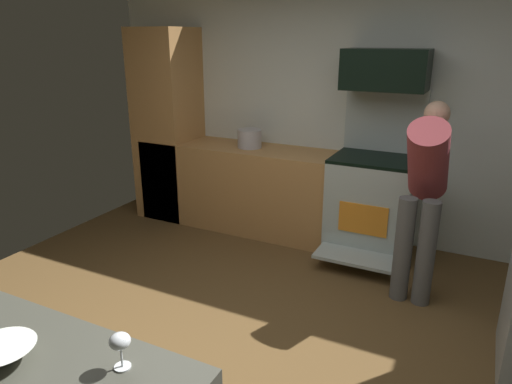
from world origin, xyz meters
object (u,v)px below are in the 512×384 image
object	(u,v)px
person_cook	(424,187)
stock_pot	(250,138)
mixing_bowl_small	(2,354)
microwave	(385,70)
oven_range	(372,201)
wine_glass_mid	(120,343)

from	to	relation	value
person_cook	stock_pot	bearing A→B (deg)	161.30
person_cook	mixing_bowl_small	bearing A→B (deg)	-111.09
microwave	stock_pot	size ratio (longest dim) A/B	2.94
stock_pot	oven_range	bearing A→B (deg)	-0.51
wine_glass_mid	stock_pot	bearing A→B (deg)	109.82
oven_range	mixing_bowl_small	size ratio (longest dim) A/B	6.48
person_cook	oven_range	bearing A→B (deg)	130.07
wine_glass_mid	oven_range	bearing A→B (deg)	87.22
oven_range	microwave	size ratio (longest dim) A/B	2.09
oven_range	microwave	distance (m)	1.22
microwave	mixing_bowl_small	size ratio (longest dim) A/B	3.10
oven_range	wine_glass_mid	xyz separation A→B (m)	(-0.16, -3.22, 0.49)
oven_range	microwave	xyz separation A→B (m)	(0.00, 0.09, 1.21)
person_cook	mixing_bowl_small	world-z (taller)	person_cook
person_cook	mixing_bowl_small	xyz separation A→B (m)	(-1.07, -2.78, 0.03)
oven_range	mixing_bowl_small	bearing A→B (deg)	-99.38
microwave	mixing_bowl_small	bearing A→B (deg)	-99.14
wine_glass_mid	person_cook	bearing A→B (deg)	75.65
oven_range	stock_pot	xyz separation A→B (m)	(-1.32, 0.01, 0.48)
person_cook	mixing_bowl_small	size ratio (longest dim) A/B	6.42
wine_glass_mid	stock_pot	distance (m)	3.43
person_cook	wine_glass_mid	distance (m)	2.70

